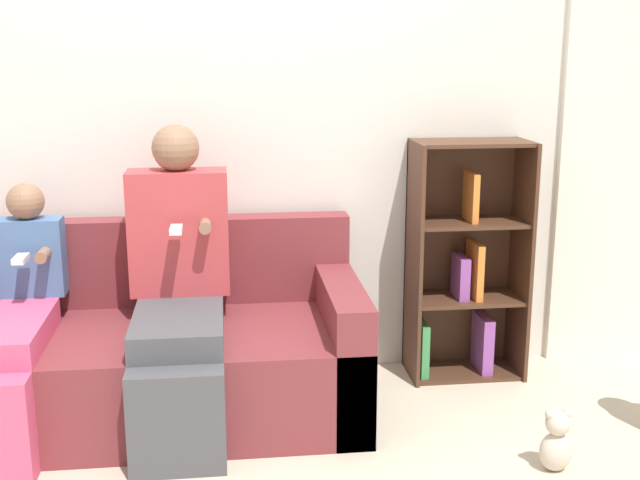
# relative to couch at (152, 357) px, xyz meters

# --- Properties ---
(ground_plane) EXTENTS (14.00, 14.00, 0.00)m
(ground_plane) POSITION_rel_couch_xyz_m (0.39, -0.53, -0.27)
(ground_plane) COLOR beige
(back_wall) EXTENTS (10.00, 0.06, 2.55)m
(back_wall) POSITION_rel_couch_xyz_m (0.39, 0.47, 1.01)
(back_wall) COLOR silver
(back_wall) RESTS_ON ground_plane
(couch) EXTENTS (1.83, 0.87, 0.82)m
(couch) POSITION_rel_couch_xyz_m (0.00, 0.00, 0.00)
(couch) COLOR maroon
(couch) RESTS_ON ground_plane
(adult_seated) EXTENTS (0.44, 0.83, 1.27)m
(adult_seated) POSITION_rel_couch_xyz_m (0.13, -0.06, 0.38)
(adult_seated) COLOR #47474C
(adult_seated) RESTS_ON ground_plane
(child_seated) EXTENTS (0.29, 0.84, 1.02)m
(child_seated) POSITION_rel_couch_xyz_m (-0.52, -0.14, 0.24)
(child_seated) COLOR #DB4C75
(child_seated) RESTS_ON ground_plane
(bookshelf) EXTENTS (0.55, 0.31, 1.16)m
(bookshelf) POSITION_rel_couch_xyz_m (1.50, 0.31, 0.27)
(bookshelf) COLOR #4C2D1E
(bookshelf) RESTS_ON ground_plane
(teddy_bear) EXTENTS (0.13, 0.10, 0.26)m
(teddy_bear) POSITION_rel_couch_xyz_m (1.57, -0.69, -0.15)
(teddy_bear) COLOR beige
(teddy_bear) RESTS_ON ground_plane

